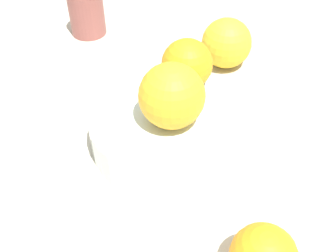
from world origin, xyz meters
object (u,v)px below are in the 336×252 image
(orange_in_bowl_1, at_px, (172,96))
(orange_in_bowl_0, at_px, (187,64))
(fruit_bowl, at_px, (168,130))
(orange_loose_1, at_px, (226,43))
(ceramic_cup, at_px, (87,13))

(orange_in_bowl_1, bearing_deg, orange_in_bowl_0, -163.98)
(fruit_bowl, xyz_separation_m, orange_loose_1, (-0.19, -0.02, 0.02))
(fruit_bowl, bearing_deg, ceramic_cup, -121.43)
(orange_in_bowl_0, distance_m, ceramic_cup, 0.26)
(orange_in_bowl_1, height_order, orange_loose_1, orange_in_bowl_1)
(orange_loose_1, bearing_deg, orange_in_bowl_0, 2.58)
(orange_in_bowl_0, relative_size, orange_in_bowl_1, 0.85)
(orange_in_bowl_0, relative_size, ceramic_cup, 0.86)
(orange_in_bowl_0, bearing_deg, fruit_bowl, 9.29)
(fruit_bowl, relative_size, orange_in_bowl_0, 2.95)
(orange_in_bowl_0, bearing_deg, orange_in_bowl_1, 16.02)
(orange_in_bowl_1, bearing_deg, orange_loose_1, -172.74)
(orange_in_bowl_1, distance_m, orange_loose_1, 0.20)
(fruit_bowl, distance_m, ceramic_cup, 0.30)
(fruit_bowl, relative_size, orange_in_bowl_1, 2.52)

